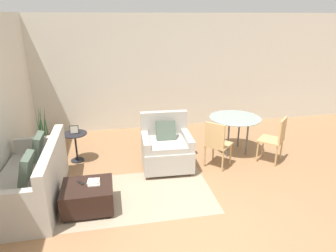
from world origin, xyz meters
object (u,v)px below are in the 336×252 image
object	(u,v)px
ottoman	(88,196)
dining_chair_near_left	(217,142)
book_stack	(94,182)
tv_remote_primary	(81,183)
side_table	(76,142)
dining_table	(235,122)
dining_chair_near_right	(276,137)
armchair	(166,148)
potted_plant	(46,151)
couch	(33,182)
picture_frame	(74,130)

from	to	relation	value
ottoman	dining_chair_near_left	distance (m)	2.46
book_stack	dining_chair_near_left	bearing A→B (deg)	21.18
tv_remote_primary	side_table	size ratio (longest dim) A/B	0.23
book_stack	side_table	xyz separation A→B (m)	(-0.40, 1.61, -0.01)
ottoman	tv_remote_primary	distance (m)	0.22
dining_table	dining_chair_near_left	xyz separation A→B (m)	(-0.59, -0.59, -0.14)
tv_remote_primary	dining_chair_near_right	distance (m)	3.64
ottoman	side_table	size ratio (longest dim) A/B	1.25
dining_chair_near_left	dining_chair_near_right	distance (m)	1.19
armchair	potted_plant	size ratio (longest dim) A/B	0.87
tv_remote_primary	potted_plant	distance (m)	1.80
couch	ottoman	world-z (taller)	couch
ottoman	picture_frame	xyz separation A→B (m)	(-0.30, 1.65, 0.44)
book_stack	dining_table	world-z (taller)	dining_table
ottoman	potted_plant	xyz separation A→B (m)	(-0.88, 1.70, 0.01)
potted_plant	side_table	xyz separation A→B (m)	(0.58, -0.05, 0.18)
side_table	dining_chair_near_left	xyz separation A→B (m)	(2.57, -0.77, 0.11)
picture_frame	ottoman	bearing A→B (deg)	-79.68
side_table	book_stack	bearing A→B (deg)	-76.09
book_stack	dining_table	bearing A→B (deg)	27.42
tv_remote_primary	dining_chair_near_right	xyz separation A→B (m)	(3.55, 0.79, 0.12)
dining_chair_near_left	tv_remote_primary	bearing A→B (deg)	-161.50
ottoman	dining_table	xyz separation A→B (m)	(2.86, 1.47, 0.44)
couch	picture_frame	size ratio (longest dim) A/B	11.57
book_stack	dining_chair_near_right	world-z (taller)	dining_chair_near_right
ottoman	book_stack	xyz separation A→B (m)	(0.10, 0.04, 0.20)
armchair	dining_table	bearing A→B (deg)	14.99
book_stack	dining_chair_near_left	size ratio (longest dim) A/B	0.21
tv_remote_primary	side_table	xyz separation A→B (m)	(-0.21, 1.56, 0.01)
couch	dining_table	xyz separation A→B (m)	(3.68, 1.08, 0.35)
tv_remote_primary	potted_plant	xyz separation A→B (m)	(-0.79, 1.61, -0.17)
couch	side_table	xyz separation A→B (m)	(0.52, 1.26, 0.10)
potted_plant	dining_chair_near_left	distance (m)	3.27
side_table	dining_chair_near_left	world-z (taller)	dining_chair_near_left
dining_chair_near_left	dining_chair_near_right	world-z (taller)	same
couch	book_stack	size ratio (longest dim) A/B	9.98
ottoman	potted_plant	world-z (taller)	potted_plant
couch	side_table	distance (m)	1.36
ottoman	dining_chair_near_right	size ratio (longest dim) A/B	0.80
tv_remote_primary	picture_frame	bearing A→B (deg)	97.72
dining_chair_near_right	picture_frame	bearing A→B (deg)	168.39
ottoman	potted_plant	size ratio (longest dim) A/B	0.63
potted_plant	dining_table	size ratio (longest dim) A/B	1.10
ottoman	side_table	bearing A→B (deg)	100.32
couch	dining_table	world-z (taller)	couch
book_stack	potted_plant	size ratio (longest dim) A/B	0.16
tv_remote_primary	dining_table	xyz separation A→B (m)	(2.95, 1.38, 0.26)
dining_table	armchair	bearing A→B (deg)	-165.01
couch	dining_chair_near_right	world-z (taller)	couch
couch	book_stack	xyz separation A→B (m)	(0.92, -0.36, 0.10)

